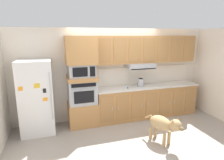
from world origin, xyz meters
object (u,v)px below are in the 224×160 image
Objects in this scene: refrigerator at (37,97)px; dog at (164,124)px; electric_kettle at (141,82)px; built_in_oven at (82,92)px; screwdriver at (128,88)px; microwave at (81,70)px.

dog is at bearing -28.12° from refrigerator.
electric_kettle is 1.53m from dog.
refrigerator reaches higher than built_in_oven.
refrigerator is 2.32m from screwdriver.
dog is (1.50, -1.46, -0.45)m from built_in_oven.
refrigerator reaches higher than microwave.
dog is at bearing -44.11° from built_in_oven.
microwave is 4.14× the size of screwdriver.
refrigerator is at bearing -179.57° from electric_kettle.
built_in_oven is 2.14m from dog.
screwdriver is 1.47m from dog.
dog is (-0.11, -1.41, -0.59)m from electric_kettle.
dog is (1.50, -1.46, -1.01)m from microwave.
refrigerator reaches higher than screwdriver.
built_in_oven is at bearing -155.10° from dog.
electric_kettle reaches higher than screwdriver.
built_in_oven reaches higher than screwdriver.
microwave reaches higher than screwdriver.
dog is (0.28, -1.35, -0.49)m from screwdriver.
refrigerator is 11.32× the size of screwdriver.
microwave is at bearing -155.10° from dog.
electric_kettle is (0.40, 0.06, 0.10)m from screwdriver.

